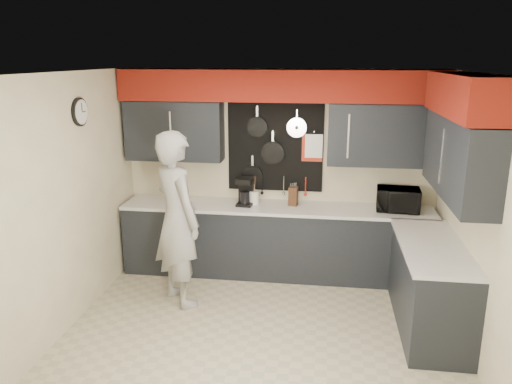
# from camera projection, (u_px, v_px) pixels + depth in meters

# --- Properties ---
(ground) EXTENTS (4.00, 4.00, 0.00)m
(ground) POSITION_uv_depth(u_px,v_px,m) (262.00, 331.00, 5.14)
(ground) COLOR tan
(ground) RESTS_ON ground
(back_wall_assembly) EXTENTS (4.00, 0.36, 2.60)m
(back_wall_assembly) POSITION_uv_depth(u_px,v_px,m) (279.00, 118.00, 6.14)
(back_wall_assembly) COLOR beige
(back_wall_assembly) RESTS_ON ground
(right_wall_assembly) EXTENTS (0.36, 3.50, 2.60)m
(right_wall_assembly) POSITION_uv_depth(u_px,v_px,m) (463.00, 145.00, 4.64)
(right_wall_assembly) COLOR beige
(right_wall_assembly) RESTS_ON ground
(left_wall_assembly) EXTENTS (0.05, 3.50, 2.60)m
(left_wall_assembly) POSITION_uv_depth(u_px,v_px,m) (68.00, 200.00, 5.07)
(left_wall_assembly) COLOR beige
(left_wall_assembly) RESTS_ON ground
(base_cabinets) EXTENTS (3.95, 2.20, 0.92)m
(base_cabinets) POSITION_uv_depth(u_px,v_px,m) (314.00, 252.00, 6.04)
(base_cabinets) COLOR black
(base_cabinets) RESTS_ON ground
(microwave) EXTENTS (0.53, 0.38, 0.28)m
(microwave) POSITION_uv_depth(u_px,v_px,m) (398.00, 200.00, 6.06)
(microwave) COLOR black
(microwave) RESTS_ON base_cabinets
(knife_block) EXTENTS (0.12, 0.12, 0.24)m
(knife_block) POSITION_uv_depth(u_px,v_px,m) (293.00, 196.00, 6.28)
(knife_block) COLOR #382012
(knife_block) RESTS_ON base_cabinets
(utensil_crock) EXTENTS (0.13, 0.13, 0.17)m
(utensil_crock) POSITION_uv_depth(u_px,v_px,m) (254.00, 198.00, 6.36)
(utensil_crock) COLOR white
(utensil_crock) RESTS_ON base_cabinets
(coffee_maker) EXTENTS (0.21, 0.25, 0.35)m
(coffee_maker) POSITION_uv_depth(u_px,v_px,m) (246.00, 190.00, 6.30)
(coffee_maker) COLOR black
(coffee_maker) RESTS_ON base_cabinets
(person) EXTENTS (0.85, 0.85, 1.99)m
(person) POSITION_uv_depth(u_px,v_px,m) (177.00, 219.00, 5.54)
(person) COLOR #989997
(person) RESTS_ON ground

